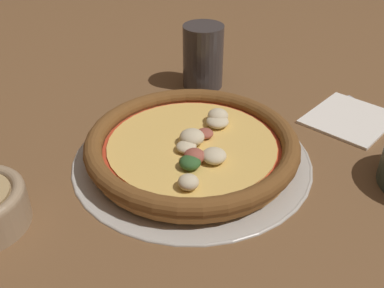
{
  "coord_description": "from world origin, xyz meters",
  "views": [
    {
      "loc": [
        0.13,
        0.46,
        0.34
      ],
      "look_at": [
        0.0,
        0.0,
        0.02
      ],
      "focal_mm": 42.0,
      "sensor_mm": 36.0,
      "label": 1
    }
  ],
  "objects": [
    {
      "name": "pizza_tray",
      "position": [
        0.0,
        0.0,
        0.0
      ],
      "size": [
        0.31,
        0.31,
        0.01
      ],
      "color": "#B7B2A8",
      "rests_on": "ground_plane"
    },
    {
      "name": "drinking_cup",
      "position": [
        -0.08,
        -0.2,
        0.05
      ],
      "size": [
        0.07,
        0.07,
        0.1
      ],
      "color": "#383333",
      "rests_on": "ground_plane"
    },
    {
      "name": "napkin",
      "position": [
        -0.25,
        -0.03,
        0.0
      ],
      "size": [
        0.16,
        0.16,
        0.01
      ],
      "rotation": [
        0.0,
        0.0,
        0.56
      ],
      "color": "white",
      "rests_on": "ground_plane"
    },
    {
      "name": "ground_plane",
      "position": [
        0.0,
        0.0,
        0.0
      ],
      "size": [
        3.0,
        3.0,
        0.0
      ],
      "primitive_type": "plane",
      "color": "brown"
    },
    {
      "name": "pizza",
      "position": [
        -0.0,
        0.0,
        0.02
      ],
      "size": [
        0.27,
        0.27,
        0.04
      ],
      "color": "#BC7F42",
      "rests_on": "pizza_tray"
    }
  ]
}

